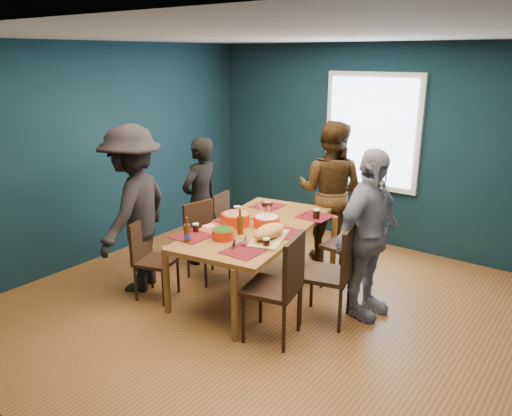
{
  "coord_description": "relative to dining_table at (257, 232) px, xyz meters",
  "views": [
    {
      "loc": [
        2.77,
        -3.81,
        2.54
      ],
      "look_at": [
        -0.28,
        0.25,
        0.97
      ],
      "focal_mm": 35.0,
      "sensor_mm": 36.0,
      "label": 1
    }
  ],
  "objects": [
    {
      "name": "dining_table",
      "position": [
        0.0,
        0.0,
        0.0
      ],
      "size": [
        1.34,
        2.17,
        0.77
      ],
      "rotation": [
        0.0,
        0.0,
        0.17
      ],
      "color": "brown",
      "rests_on": "floor"
    },
    {
      "name": "small_bowl",
      "position": [
        -0.34,
        0.67,
        0.1
      ],
      "size": [
        0.13,
        0.13,
        0.05
      ],
      "color": "black",
      "rests_on": "dining_table"
    },
    {
      "name": "cola_glass_c",
      "position": [
        0.38,
        0.6,
        0.13
      ],
      "size": [
        0.08,
        0.08,
        0.11
      ],
      "color": "black",
      "rests_on": "dining_table"
    },
    {
      "name": "beer_bottle_b",
      "position": [
        0.01,
        -0.3,
        0.17
      ],
      "size": [
        0.07,
        0.07,
        0.26
      ],
      "color": "#4B2A0D",
      "rests_on": "dining_table"
    },
    {
      "name": "person_near_left",
      "position": [
        -1.15,
        -0.71,
        0.23
      ],
      "size": [
        1.08,
        1.36,
        1.85
      ],
      "primitive_type": "imported",
      "rotation": [
        0.0,
        0.0,
        5.09
      ],
      "color": "black",
      "rests_on": "floor"
    },
    {
      "name": "cola_glass_d",
      "position": [
        -0.4,
        0.16,
        0.13
      ],
      "size": [
        0.08,
        0.08,
        0.11
      ],
      "color": "black",
      "rests_on": "dining_table"
    },
    {
      "name": "chair_right_near",
      "position": [
        0.77,
        -0.66,
        -0.1
      ],
      "size": [
        0.55,
        0.55,
        1.03
      ],
      "rotation": [
        0.0,
        0.0,
        0.22
      ],
      "color": "black",
      "rests_on": "floor"
    },
    {
      "name": "bowl_dumpling",
      "position": [
        0.1,
        0.04,
        0.14
      ],
      "size": [
        0.28,
        0.28,
        0.26
      ],
      "color": "red",
      "rests_on": "dining_table"
    },
    {
      "name": "chair_left_near",
      "position": [
        -0.87,
        -0.78,
        -0.2
      ],
      "size": [
        0.49,
        0.49,
        0.86
      ],
      "rotation": [
        0.0,
        0.0,
        0.31
      ],
      "color": "black",
      "rests_on": "floor"
    },
    {
      "name": "cutting_board",
      "position": [
        0.34,
        -0.26,
        0.14
      ],
      "size": [
        0.46,
        0.72,
        0.16
      ],
      "rotation": [
        0.0,
        0.0,
        0.34
      ],
      "color": "#D9B375",
      "rests_on": "dining_table"
    },
    {
      "name": "chair_right_far",
      "position": [
        0.85,
        0.68,
        -0.09
      ],
      "size": [
        0.5,
        0.5,
        1.04
      ],
      "rotation": [
        0.0,
        0.0,
        -0.07
      ],
      "color": "black",
      "rests_on": "floor"
    },
    {
      "name": "chair_left_mid",
      "position": [
        -0.74,
        -0.05,
        -0.17
      ],
      "size": [
        0.48,
        0.48,
        0.9
      ],
      "rotation": [
        0.0,
        0.0,
        -0.21
      ],
      "color": "black",
      "rests_on": "floor"
    },
    {
      "name": "bowl_herbs",
      "position": [
        -0.04,
        -0.51,
        0.13
      ],
      "size": [
        0.23,
        0.23,
        0.1
      ],
      "color": "red",
      "rests_on": "dining_table"
    },
    {
      "name": "napkin_b",
      "position": [
        -0.41,
        -0.31,
        0.07
      ],
      "size": [
        0.14,
        0.14,
        0.0
      ],
      "primitive_type": "cube",
      "rotation": [
        0.0,
        0.0,
        -0.16
      ],
      "color": "#FF706B",
      "rests_on": "dining_table"
    },
    {
      "name": "chair_right_mid",
      "position": [
        1.01,
        -0.07,
        -0.11
      ],
      "size": [
        0.56,
        0.56,
        1.01
      ],
      "rotation": [
        0.0,
        0.0,
        0.26
      ],
      "color": "black",
      "rests_on": "floor"
    },
    {
      "name": "person_far_left",
      "position": [
        -1.08,
        0.27,
        0.1
      ],
      "size": [
        0.4,
        0.59,
        1.59
      ],
      "primitive_type": "imported",
      "rotation": [
        0.0,
        0.0,
        4.74
      ],
      "color": "black",
      "rests_on": "floor"
    },
    {
      "name": "cola_glass_b",
      "position": [
        0.45,
        -0.45,
        0.12
      ],
      "size": [
        0.07,
        0.07,
        0.09
      ],
      "color": "black",
      "rests_on": "dining_table"
    },
    {
      "name": "napkin_a",
      "position": [
        0.35,
        0.07,
        0.07
      ],
      "size": [
        0.22,
        0.22,
        0.0
      ],
      "primitive_type": "cube",
      "rotation": [
        0.0,
        0.0,
        0.48
      ],
      "color": "#FF706B",
      "rests_on": "dining_table"
    },
    {
      "name": "room",
      "position": [
        0.27,
        0.01,
        0.67
      ],
      "size": [
        5.01,
        5.01,
        2.71
      ],
      "color": "#9B5D2D",
      "rests_on": "ground"
    },
    {
      "name": "cola_glass_a",
      "position": [
        -0.4,
        -0.53,
        0.12
      ],
      "size": [
        0.07,
        0.07,
        0.09
      ],
      "color": "black",
      "rests_on": "dining_table"
    },
    {
      "name": "napkin_c",
      "position": [
        0.39,
        -0.73,
        0.07
      ],
      "size": [
        0.15,
        0.15,
        0.0
      ],
      "primitive_type": "cube",
      "rotation": [
        0.0,
        0.0,
        0.16
      ],
      "color": "#FF706B",
      "rests_on": "dining_table"
    },
    {
      "name": "bowl_salad",
      "position": [
        -0.21,
        -0.1,
        0.14
      ],
      "size": [
        0.32,
        0.32,
        0.13
      ],
      "color": "red",
      "rests_on": "dining_table"
    },
    {
      "name": "person_back",
      "position": [
        0.16,
        1.33,
        0.19
      ],
      "size": [
        0.97,
        0.82,
        1.78
      ],
      "primitive_type": "imported",
      "rotation": [
        0.0,
        0.0,
        3.32
      ],
      "color": "black",
      "rests_on": "floor"
    },
    {
      "name": "chair_left_far",
      "position": [
        -0.94,
        0.62,
        -0.21
      ],
      "size": [
        0.43,
        0.43,
        0.83
      ],
      "rotation": [
        0.0,
        0.0,
        0.15
      ],
      "color": "black",
      "rests_on": "floor"
    },
    {
      "name": "person_right",
      "position": [
        1.17,
        0.25,
        0.16
      ],
      "size": [
        0.54,
        1.04,
        1.71
      ],
      "primitive_type": "imported",
      "rotation": [
        0.0,
        0.0,
        1.45
      ],
      "color": "silver",
      "rests_on": "floor"
    },
    {
      "name": "beer_bottle_a",
      "position": [
        -0.27,
        -0.79,
        0.16
      ],
      "size": [
        0.07,
        0.07,
        0.25
      ],
      "color": "#4B2A0D",
      "rests_on": "dining_table"
    }
  ]
}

